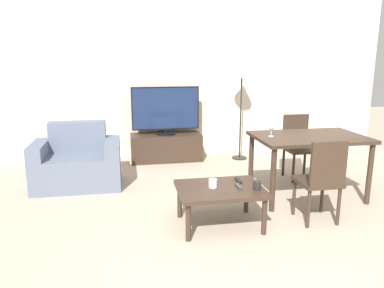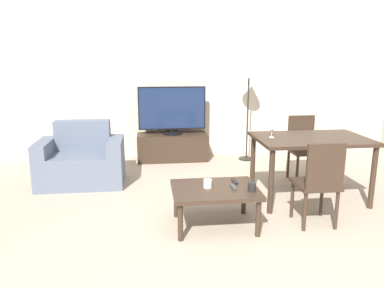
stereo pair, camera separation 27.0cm
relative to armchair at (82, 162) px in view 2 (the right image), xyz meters
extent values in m
cube|color=beige|center=(1.64, 1.34, 1.05)|extent=(6.95, 0.06, 2.70)
cube|color=slate|center=(0.00, -0.03, -0.09)|extent=(0.73, 0.70, 0.42)
cube|color=slate|center=(0.00, 0.22, 0.32)|extent=(0.73, 0.20, 0.40)
cube|color=slate|center=(-0.46, -0.03, 0.00)|extent=(0.18, 0.70, 0.60)
cube|color=slate|center=(0.46, -0.03, 0.00)|extent=(0.18, 0.70, 0.60)
cube|color=#38281E|center=(1.28, 1.04, -0.08)|extent=(1.13, 0.47, 0.43)
cylinder|color=black|center=(1.28, 1.04, 0.15)|extent=(0.32, 0.32, 0.03)
cylinder|color=black|center=(1.28, 1.04, 0.19)|extent=(0.04, 0.04, 0.05)
cube|color=black|center=(1.28, 1.04, 0.56)|extent=(1.08, 0.04, 0.69)
cube|color=#19284C|center=(1.28, 1.01, 0.56)|extent=(1.04, 0.01, 0.65)
cube|color=#38281E|center=(1.53, -1.50, 0.08)|extent=(0.84, 0.65, 0.04)
cylinder|color=#38281E|center=(1.16, -1.77, -0.12)|extent=(0.05, 0.05, 0.36)
cylinder|color=#38281E|center=(1.90, -1.77, -0.12)|extent=(0.05, 0.05, 0.36)
cylinder|color=#38281E|center=(1.16, -1.23, -0.12)|extent=(0.05, 0.05, 0.36)
cylinder|color=#38281E|center=(1.90, -1.23, -0.12)|extent=(0.05, 0.05, 0.36)
cube|color=#38281E|center=(2.76, -0.90, 0.43)|extent=(1.28, 0.84, 0.04)
cylinder|color=#38281E|center=(2.18, -1.25, 0.06)|extent=(0.06, 0.06, 0.71)
cylinder|color=#38281E|center=(3.34, -1.25, 0.06)|extent=(0.06, 0.06, 0.71)
cylinder|color=#38281E|center=(2.18, -0.54, 0.06)|extent=(0.06, 0.06, 0.71)
cylinder|color=#38281E|center=(3.34, -0.54, 0.06)|extent=(0.06, 0.06, 0.71)
cube|color=#38281E|center=(2.54, -1.54, 0.12)|extent=(0.40, 0.40, 0.04)
cylinder|color=#38281E|center=(2.38, -1.38, -0.10)|extent=(0.04, 0.04, 0.40)
cylinder|color=#38281E|center=(2.70, -1.38, -0.10)|extent=(0.04, 0.04, 0.40)
cylinder|color=#38281E|center=(2.38, -1.71, -0.10)|extent=(0.04, 0.04, 0.40)
cylinder|color=#38281E|center=(2.70, -1.71, -0.10)|extent=(0.04, 0.04, 0.40)
cube|color=#38281E|center=(2.54, -1.73, 0.36)|extent=(0.37, 0.04, 0.44)
cube|color=#38281E|center=(2.99, -0.25, 0.12)|extent=(0.40, 0.40, 0.04)
cylinder|color=#38281E|center=(2.83, -0.41, -0.10)|extent=(0.04, 0.04, 0.40)
cylinder|color=#38281E|center=(3.15, -0.41, -0.10)|extent=(0.04, 0.04, 0.40)
cylinder|color=#38281E|center=(2.83, -0.09, -0.10)|extent=(0.04, 0.04, 0.40)
cylinder|color=#38281E|center=(3.15, -0.09, -0.10)|extent=(0.04, 0.04, 0.40)
cube|color=#38281E|center=(2.99, -0.07, 0.36)|extent=(0.37, 0.04, 0.44)
cylinder|color=black|center=(2.49, 0.91, -0.29)|extent=(0.24, 0.24, 0.02)
cylinder|color=black|center=(2.49, 0.91, 0.38)|extent=(0.02, 0.02, 1.31)
cone|color=beige|center=(2.49, 0.91, 1.18)|extent=(0.29, 0.29, 0.27)
cube|color=black|center=(1.76, -1.36, 0.11)|extent=(0.04, 0.15, 0.02)
cube|color=#38383D|center=(1.71, -1.53, 0.11)|extent=(0.04, 0.15, 0.02)
cylinder|color=black|center=(1.87, -1.62, 0.15)|extent=(0.08, 0.08, 0.09)
cylinder|color=white|center=(1.46, -1.48, 0.15)|extent=(0.08, 0.08, 0.08)
cylinder|color=silver|center=(2.30, -0.86, 0.46)|extent=(0.06, 0.06, 0.01)
cylinder|color=silver|center=(2.30, -0.86, 0.50)|extent=(0.01, 0.01, 0.07)
sphere|color=silver|center=(2.30, -0.86, 0.57)|extent=(0.07, 0.07, 0.07)
camera|label=1|loc=(0.63, -4.88, 1.36)|focal=35.00mm
camera|label=2|loc=(0.90, -4.92, 1.36)|focal=35.00mm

